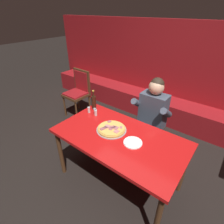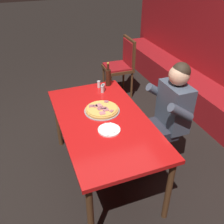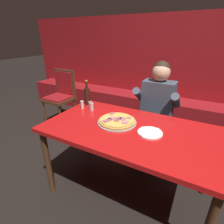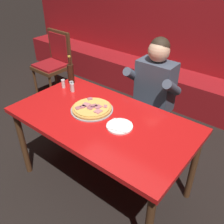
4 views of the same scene
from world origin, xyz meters
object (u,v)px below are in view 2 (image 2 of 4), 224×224
main_dining_table (103,126)px  shaker_oregano (102,89)px  pizza (102,110)px  plate_white_paper (109,130)px  shaker_red_pepper_flakes (99,85)px  beer_bottle (108,77)px  shaker_black_pepper (103,88)px  shaker_parmesan (103,88)px  diner_seated_blue_shirt (166,114)px  dining_chair_by_booth (122,63)px

main_dining_table → shaker_oregano: 0.56m
pizza → plate_white_paper: pizza is taller
main_dining_table → shaker_red_pepper_flakes: bearing=165.4°
beer_bottle → shaker_black_pepper: bearing=-41.9°
pizza → shaker_parmesan: bearing=159.1°
beer_bottle → shaker_red_pepper_flakes: (0.02, -0.13, -0.07)m
main_dining_table → diner_seated_blue_shirt: diner_seated_blue_shirt is taller
diner_seated_blue_shirt → dining_chair_by_booth: 1.78m
main_dining_table → beer_bottle: 0.76m
main_dining_table → plate_white_paper: (0.19, -0.01, 0.09)m
shaker_red_pepper_flakes → diner_seated_blue_shirt: size_ratio=0.07×
pizza → beer_bottle: size_ratio=1.26×
main_dining_table → shaker_red_pepper_flakes: shaker_red_pepper_flakes is taller
shaker_parmesan → shaker_red_pepper_flakes: same height
beer_bottle → main_dining_table: bearing=-23.8°
shaker_black_pepper → diner_seated_blue_shirt: size_ratio=0.07×
main_dining_table → shaker_black_pepper: size_ratio=17.97×
shaker_oregano → pizza: bearing=-19.4°
plate_white_paper → shaker_oregano: size_ratio=2.44×
shaker_parmesan → diner_seated_blue_shirt: 0.80m
shaker_black_pepper → shaker_red_pepper_flakes: bearing=-174.3°
plate_white_paper → diner_seated_blue_shirt: diner_seated_blue_shirt is taller
plate_white_paper → shaker_oregano: 0.74m
beer_bottle → diner_seated_blue_shirt: size_ratio=0.23×
shaker_oregano → beer_bottle: bearing=139.7°
beer_bottle → shaker_red_pepper_flakes: 0.15m
plate_white_paper → shaker_oregano: bearing=166.0°
beer_bottle → diner_seated_blue_shirt: (0.72, 0.40, -0.18)m
shaker_red_pepper_flakes → shaker_parmesan: bearing=14.6°
shaker_black_pepper → diner_seated_blue_shirt: diner_seated_blue_shirt is taller
beer_bottle → shaker_parmesan: beer_bottle is taller
shaker_red_pepper_flakes → shaker_oregano: size_ratio=1.00×
shaker_red_pepper_flakes → diner_seated_blue_shirt: diner_seated_blue_shirt is taller
shaker_parmesan → shaker_red_pepper_flakes: bearing=-165.4°
diner_seated_blue_shirt → pizza: bearing=-106.1°
shaker_black_pepper → shaker_oregano: 0.02m
diner_seated_blue_shirt → shaker_oregano: bearing=-137.1°
pizza → plate_white_paper: (0.34, -0.05, -0.01)m
beer_bottle → dining_chair_by_booth: bearing=149.1°
shaker_parmesan → shaker_oregano: 0.05m
shaker_oregano → diner_seated_blue_shirt: size_ratio=0.07×
dining_chair_by_booth → shaker_parmesan: bearing=-32.2°
shaker_red_pepper_flakes → dining_chair_by_booth: 1.32m
shaker_black_pepper → dining_chair_by_booth: size_ratio=0.09×
beer_bottle → shaker_black_pepper: (0.13, -0.12, -0.07)m
beer_bottle → shaker_red_pepper_flakes: beer_bottle is taller
pizza → beer_bottle: bearing=153.7°
plate_white_paper → shaker_parmesan: shaker_parmesan is taller
shaker_black_pepper → shaker_red_pepper_flakes: (-0.11, -0.01, 0.00)m
pizza → beer_bottle: beer_bottle is taller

